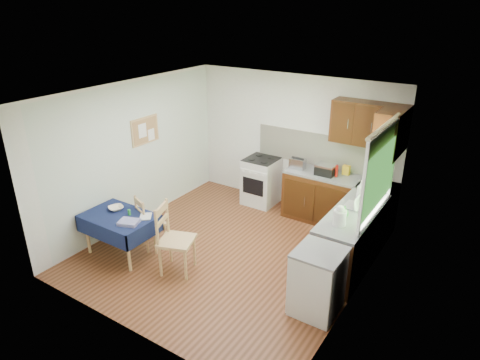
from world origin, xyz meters
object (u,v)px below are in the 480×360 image
Objects in this scene: dining_table at (119,222)px; toaster at (298,163)px; chair_near at (173,237)px; dish_rack at (359,206)px; kettle at (340,217)px; chair_far at (148,221)px; sandwich_press at (326,170)px.

dining_table is 3.20m from toaster.
dining_table is at bearing -115.83° from toaster.
chair_near is 2.62× the size of dish_rack.
dish_rack is (3.10, 1.77, 0.36)m from dining_table.
toaster is at bearing -34.33° from chair_near.
dish_rack is at bearing 41.45° from dining_table.
chair_far is at bearing -165.45° from kettle.
chair_far is 2.78m from toaster.
sandwich_press is (1.21, 2.61, 0.43)m from chair_near.
chair_far is 0.83m from chair_near.
sandwich_press is at bearing -44.59° from chair_near.
kettle is at bearing -58.79° from sandwich_press.
chair_near is 2.72m from toaster.
chair_near reaches higher than chair_far.
dish_rack is at bearing -71.44° from chair_near.
chair_near is (0.77, -0.29, 0.10)m from chair_far.
dish_rack is at bearing -27.15° from toaster.
sandwich_press is 1.81m from kettle.
chair_far is at bearing -151.66° from dish_rack.
dining_table is 3.46× the size of sandwich_press.
chair_far is 3.23m from dish_rack.
chair_far is 2.16× the size of dish_rack.
toaster is 1.71m from dish_rack.
toaster is 0.93× the size of kettle.
chair_near is 2.72m from dish_rack.
chair_near is 3.60× the size of kettle.
chair_far is 2.74× the size of sandwich_press.
chair_near is 3.89× the size of toaster.
toaster is (0.68, 2.60, 0.43)m from chair_near.
dining_table is at bearing 76.03° from chair_near.
dining_table is 2.72× the size of dish_rack.
dining_table is at bearing 82.39° from chair_far.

